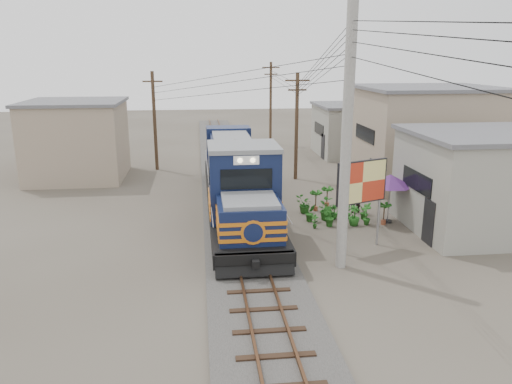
{
  "coord_description": "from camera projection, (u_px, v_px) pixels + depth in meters",
  "views": [
    {
      "loc": [
        -1.9,
        -18.19,
        8.03
      ],
      "look_at": [
        0.54,
        2.96,
        2.2
      ],
      "focal_mm": 35.0,
      "sensor_mm": 36.0,
      "label": 1
    }
  ],
  "objects": [
    {
      "name": "shophouse_left",
      "position": [
        77.0,
        140.0,
        33.29
      ],
      "size": [
        6.3,
        6.3,
        5.2
      ],
      "color": "gray",
      "rests_on": "ground"
    },
    {
      "name": "track",
      "position": [
        233.0,
        193.0,
        29.27
      ],
      "size": [
        1.15,
        70.0,
        0.12
      ],
      "color": "#51331E",
      "rests_on": "ground"
    },
    {
      "name": "wooden_pole_left",
      "position": [
        155.0,
        119.0,
        35.48
      ],
      "size": [
        1.6,
        0.24,
        7.0
      ],
      "color": "#4C3826",
      "rests_on": "ground"
    },
    {
      "name": "wooden_pole_mid",
      "position": [
        297.0,
        124.0,
        32.7
      ],
      "size": [
        1.6,
        0.24,
        7.0
      ],
      "color": "#4C3826",
      "rests_on": "ground"
    },
    {
      "name": "power_lines",
      "position": [
        231.0,
        65.0,
        25.88
      ],
      "size": [
        9.65,
        19.0,
        3.3
      ],
      "color": "black",
      "rests_on": "ground"
    },
    {
      "name": "shophouse_mid",
      "position": [
        426.0,
        136.0,
        31.82
      ],
      "size": [
        8.4,
        7.35,
        6.2
      ],
      "color": "gray",
      "rests_on": "ground"
    },
    {
      "name": "billboard",
      "position": [
        362.0,
        184.0,
        20.73
      ],
      "size": [
        2.38,
        1.02,
        3.88
      ],
      "rotation": [
        0.0,
        0.0,
        0.37
      ],
      "color": "#99999E",
      "rests_on": "ground"
    },
    {
      "name": "shophouse_back",
      "position": [
        354.0,
        129.0,
        41.5
      ],
      "size": [
        6.3,
        6.3,
        4.2
      ],
      "color": "gray",
      "rests_on": "ground"
    },
    {
      "name": "market_umbrella",
      "position": [
        390.0,
        180.0,
        24.33
      ],
      "size": [
        2.86,
        2.86,
        2.45
      ],
      "rotation": [
        0.0,
        0.0,
        0.36
      ],
      "color": "black",
      "rests_on": "ground"
    },
    {
      "name": "shophouse_front",
      "position": [
        489.0,
        181.0,
        23.28
      ],
      "size": [
        7.35,
        6.3,
        4.7
      ],
      "color": "gray",
      "rests_on": "ground"
    },
    {
      "name": "plant_nursery",
      "position": [
        331.0,
        211.0,
        25.01
      ],
      "size": [
        3.53,
        3.23,
        1.12
      ],
      "color": "#205B1A",
      "rests_on": "ground"
    },
    {
      "name": "ballast",
      "position": [
        233.0,
        196.0,
        29.32
      ],
      "size": [
        3.6,
        70.0,
        0.16
      ],
      "primitive_type": "cube",
      "color": "#595651",
      "rests_on": "ground"
    },
    {
      "name": "locomotive",
      "position": [
        237.0,
        180.0,
        25.92
      ],
      "size": [
        3.1,
        16.9,
        4.19
      ],
      "color": "black",
      "rests_on": "ground"
    },
    {
      "name": "ground",
      "position": [
        251.0,
        265.0,
        19.76
      ],
      "size": [
        120.0,
        120.0,
        0.0
      ],
      "primitive_type": "plane",
      "color": "#473F35",
      "rests_on": "ground"
    },
    {
      "name": "wooden_pole_far",
      "position": [
        271.0,
        102.0,
        46.08
      ],
      "size": [
        1.6,
        0.24,
        7.5
      ],
      "color": "#4C3826",
      "rests_on": "ground"
    },
    {
      "name": "utility_pole_main",
      "position": [
        346.0,
        141.0,
        18.34
      ],
      "size": [
        0.4,
        0.4,
        10.0
      ],
      "color": "#9E9B93",
      "rests_on": "ground"
    },
    {
      "name": "vendor",
      "position": [
        356.0,
        196.0,
        26.21
      ],
      "size": [
        0.71,
        0.51,
        1.82
      ],
      "primitive_type": "imported",
      "rotation": [
        0.0,
        0.0,
        3.25
      ],
      "color": "black",
      "rests_on": "ground"
    }
  ]
}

